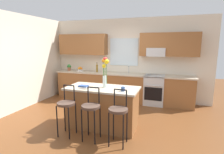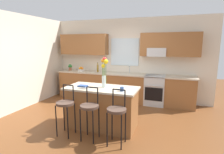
{
  "view_description": "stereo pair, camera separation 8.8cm",
  "coord_description": "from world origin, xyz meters",
  "px_view_note": "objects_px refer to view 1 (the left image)",
  "views": [
    {
      "loc": [
        1.57,
        -3.89,
        1.86
      ],
      "look_at": [
        0.07,
        0.55,
        1.0
      ],
      "focal_mm": 28.74,
      "sensor_mm": 36.0,
      "label": 1
    },
    {
      "loc": [
        1.65,
        -3.86,
        1.86
      ],
      "look_at": [
        0.07,
        0.55,
        1.0
      ],
      "focal_mm": 28.74,
      "sensor_mm": 36.0,
      "label": 2
    }
  ],
  "objects_px": {
    "kitchen_island": "(102,107)",
    "flower_vase": "(105,70)",
    "bar_stool_near": "(66,106)",
    "cookbook": "(83,86)",
    "potted_plant_small": "(69,67)",
    "bar_stool_middle": "(91,109)",
    "oven_range": "(154,90)",
    "fruit_bowl_oranges": "(80,70)",
    "bottle_olive_oil": "(97,68)",
    "bar_stool_far": "(118,112)",
    "mug_ceramic": "(123,89)"
  },
  "relations": [
    {
      "from": "kitchen_island",
      "to": "bar_stool_far",
      "type": "xyz_separation_m",
      "value": [
        0.55,
        -0.6,
        0.17
      ]
    },
    {
      "from": "potted_plant_small",
      "to": "bottle_olive_oil",
      "type": "bearing_deg",
      "value": 0.01
    },
    {
      "from": "cookbook",
      "to": "flower_vase",
      "type": "bearing_deg",
      "value": 12.06
    },
    {
      "from": "flower_vase",
      "to": "oven_range",
      "type": "bearing_deg",
      "value": 65.54
    },
    {
      "from": "mug_ceramic",
      "to": "bottle_olive_oil",
      "type": "bearing_deg",
      "value": 124.84
    },
    {
      "from": "bar_stool_near",
      "to": "bottle_olive_oil",
      "type": "xyz_separation_m",
      "value": [
        -0.45,
        2.61,
        0.42
      ]
    },
    {
      "from": "bar_stool_far",
      "to": "mug_ceramic",
      "type": "bearing_deg",
      "value": 94.65
    },
    {
      "from": "bar_stool_far",
      "to": "cookbook",
      "type": "height_order",
      "value": "bar_stool_far"
    },
    {
      "from": "oven_range",
      "to": "bottle_olive_oil",
      "type": "relative_size",
      "value": 2.79
    },
    {
      "from": "bar_stool_near",
      "to": "bar_stool_middle",
      "type": "height_order",
      "value": "same"
    },
    {
      "from": "fruit_bowl_oranges",
      "to": "bottle_olive_oil",
      "type": "bearing_deg",
      "value": -0.39
    },
    {
      "from": "kitchen_island",
      "to": "bar_stool_near",
      "type": "relative_size",
      "value": 1.54
    },
    {
      "from": "kitchen_island",
      "to": "flower_vase",
      "type": "xyz_separation_m",
      "value": [
        0.05,
        0.03,
        0.84
      ]
    },
    {
      "from": "bar_stool_near",
      "to": "kitchen_island",
      "type": "bearing_deg",
      "value": 47.33
    },
    {
      "from": "bottle_olive_oil",
      "to": "potted_plant_small",
      "type": "distance_m",
      "value": 1.1
    },
    {
      "from": "bar_stool_far",
      "to": "potted_plant_small",
      "type": "relative_size",
      "value": 4.59
    },
    {
      "from": "kitchen_island",
      "to": "cookbook",
      "type": "distance_m",
      "value": 0.64
    },
    {
      "from": "oven_range",
      "to": "flower_vase",
      "type": "height_order",
      "value": "flower_vase"
    },
    {
      "from": "mug_ceramic",
      "to": "bar_stool_near",
      "type": "bearing_deg",
      "value": -157.42
    },
    {
      "from": "bar_stool_far",
      "to": "cookbook",
      "type": "xyz_separation_m",
      "value": [
        -0.98,
        0.53,
        0.3
      ]
    },
    {
      "from": "bar_stool_near",
      "to": "potted_plant_small",
      "type": "relative_size",
      "value": 4.59
    },
    {
      "from": "oven_range",
      "to": "mug_ceramic",
      "type": "height_order",
      "value": "mug_ceramic"
    },
    {
      "from": "mug_ceramic",
      "to": "fruit_bowl_oranges",
      "type": "xyz_separation_m",
      "value": [
        -2.16,
        2.17,
        0.01
      ]
    },
    {
      "from": "kitchen_island",
      "to": "bar_stool_middle",
      "type": "distance_m",
      "value": 0.62
    },
    {
      "from": "potted_plant_small",
      "to": "oven_range",
      "type": "bearing_deg",
      "value": -0.46
    },
    {
      "from": "cookbook",
      "to": "bar_stool_middle",
      "type": "bearing_deg",
      "value": -50.81
    },
    {
      "from": "cookbook",
      "to": "fruit_bowl_oranges",
      "type": "relative_size",
      "value": 0.83
    },
    {
      "from": "bar_stool_middle",
      "to": "potted_plant_small",
      "type": "height_order",
      "value": "potted_plant_small"
    },
    {
      "from": "kitchen_island",
      "to": "fruit_bowl_oranges",
      "type": "bearing_deg",
      "value": 129.14
    },
    {
      "from": "cookbook",
      "to": "bottle_olive_oil",
      "type": "relative_size",
      "value": 0.61
    },
    {
      "from": "bar_stool_near",
      "to": "fruit_bowl_oranges",
      "type": "distance_m",
      "value": 2.86
    },
    {
      "from": "flower_vase",
      "to": "potted_plant_small",
      "type": "xyz_separation_m",
      "value": [
        -2.15,
        1.98,
        -0.26
      ]
    },
    {
      "from": "bar_stool_near",
      "to": "bar_stool_far",
      "type": "relative_size",
      "value": 1.0
    },
    {
      "from": "kitchen_island",
      "to": "mug_ceramic",
      "type": "xyz_separation_m",
      "value": [
        0.51,
        -0.15,
        0.5
      ]
    },
    {
      "from": "flower_vase",
      "to": "mug_ceramic",
      "type": "height_order",
      "value": "flower_vase"
    },
    {
      "from": "cookbook",
      "to": "potted_plant_small",
      "type": "relative_size",
      "value": 0.88
    },
    {
      "from": "mug_ceramic",
      "to": "bottle_olive_oil",
      "type": "height_order",
      "value": "bottle_olive_oil"
    },
    {
      "from": "fruit_bowl_oranges",
      "to": "bar_stool_near",
      "type": "bearing_deg",
      "value": -67.31
    },
    {
      "from": "bar_stool_far",
      "to": "fruit_bowl_oranges",
      "type": "relative_size",
      "value": 4.34
    },
    {
      "from": "bar_stool_middle",
      "to": "flower_vase",
      "type": "bearing_deg",
      "value": 85.01
    },
    {
      "from": "oven_range",
      "to": "potted_plant_small",
      "type": "height_order",
      "value": "potted_plant_small"
    },
    {
      "from": "flower_vase",
      "to": "potted_plant_small",
      "type": "relative_size",
      "value": 2.95
    },
    {
      "from": "bar_stool_far",
      "to": "potted_plant_small",
      "type": "distance_m",
      "value": 3.74
    },
    {
      "from": "bar_stool_near",
      "to": "potted_plant_small",
      "type": "distance_m",
      "value": 3.06
    },
    {
      "from": "cookbook",
      "to": "kitchen_island",
      "type": "bearing_deg",
      "value": 9.46
    },
    {
      "from": "bar_stool_middle",
      "to": "flower_vase",
      "type": "relative_size",
      "value": 1.56
    },
    {
      "from": "cookbook",
      "to": "fruit_bowl_oranges",
      "type": "distance_m",
      "value": 2.42
    },
    {
      "from": "oven_range",
      "to": "mug_ceramic",
      "type": "xyz_separation_m",
      "value": [
        -0.43,
        -2.15,
        0.51
      ]
    },
    {
      "from": "oven_range",
      "to": "fruit_bowl_oranges",
      "type": "xyz_separation_m",
      "value": [
        -2.59,
        0.03,
        0.51
      ]
    },
    {
      "from": "cookbook",
      "to": "bar_stool_far",
      "type": "bearing_deg",
      "value": -28.23
    }
  ]
}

